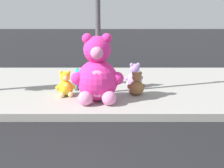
{
  "coord_description": "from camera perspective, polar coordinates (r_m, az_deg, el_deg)",
  "views": [
    {
      "loc": [
        1.3,
        -2.05,
        1.94
      ],
      "look_at": [
        1.32,
        3.6,
        0.55
      ],
      "focal_mm": 48.27,
      "sensor_mm": 36.0,
      "label": 1
    }
  ],
  "objects": [
    {
      "name": "plush_yellow",
      "position": [
        6.49,
        -9.03,
        -0.35
      ],
      "size": [
        0.41,
        0.38,
        0.55
      ],
      "color": "yellow",
      "rests_on": "sidewalk"
    },
    {
      "name": "sign_pole",
      "position": [
        6.45,
        -2.92,
        13.0
      ],
      "size": [
        0.56,
        0.11,
        3.2
      ],
      "color": "#4C4C51",
      "rests_on": "sidewalk"
    },
    {
      "name": "sidewalk",
      "position": [
        7.59,
        -10.04,
        -0.6
      ],
      "size": [
        28.0,
        4.4,
        0.15
      ],
      "primitive_type": "cube",
      "color": "#9E9B93",
      "rests_on": "ground_plane"
    },
    {
      "name": "plush_brown",
      "position": [
        6.51,
        4.46,
        -0.28
      ],
      "size": [
        0.4,
        0.36,
        0.52
      ],
      "color": "olive",
      "rests_on": "sidewalk"
    },
    {
      "name": "plush_tan",
      "position": [
        7.47,
        -1.65,
        1.5
      ],
      "size": [
        0.34,
        0.37,
        0.48
      ],
      "color": "tan",
      "rests_on": "sidewalk"
    },
    {
      "name": "plush_lavender",
      "position": [
        7.21,
        4.06,
        1.32
      ],
      "size": [
        0.44,
        0.41,
        0.58
      ],
      "color": "#B28CD8",
      "rests_on": "sidewalk"
    },
    {
      "name": "plush_teal",
      "position": [
        7.03,
        -6.64,
        0.6
      ],
      "size": [
        0.35,
        0.33,
        0.48
      ],
      "color": "teal",
      "rests_on": "sidewalk"
    },
    {
      "name": "plush_pink_large",
      "position": [
        5.99,
        -3.0,
        1.79
      ],
      "size": [
        1.05,
        0.92,
        1.35
      ],
      "color": "#F22D93",
      "rests_on": "sidewalk"
    }
  ]
}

